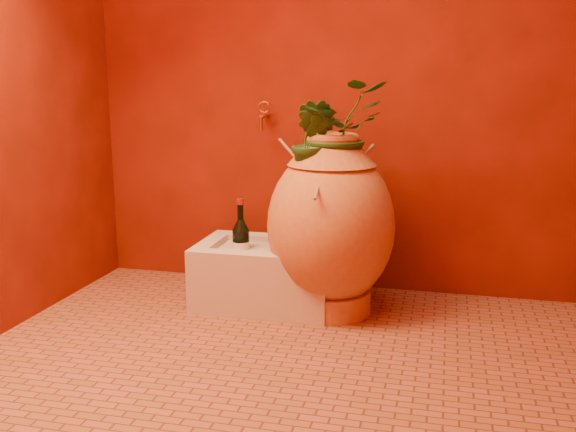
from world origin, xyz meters
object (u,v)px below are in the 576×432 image
(stone_basin, at_px, (266,276))
(wine_bottle_a, at_px, (241,245))
(wine_bottle_b, at_px, (291,254))
(wine_bottle_c, at_px, (293,252))
(amphora, at_px, (331,225))
(wall_tap, at_px, (264,115))

(stone_basin, relative_size, wine_bottle_a, 1.88)
(wine_bottle_b, xyz_separation_m, wine_bottle_c, (0.00, 0.05, -0.00))
(wine_bottle_b, height_order, wine_bottle_c, wine_bottle_b)
(stone_basin, distance_m, wine_bottle_c, 0.19)
(amphora, distance_m, wine_bottle_b, 0.23)
(amphora, xyz_separation_m, stone_basin, (-0.32, 0.02, -0.27))
(wine_bottle_a, xyz_separation_m, wine_bottle_b, (0.26, -0.06, -0.01))
(stone_basin, relative_size, wall_tap, 4.47)
(wine_bottle_a, distance_m, wine_bottle_c, 0.26)
(amphora, height_order, wine_bottle_c, amphora)
(wine_bottle_a, distance_m, wall_tap, 0.68)
(amphora, bearing_deg, stone_basin, 176.48)
(stone_basin, xyz_separation_m, wine_bottle_a, (-0.13, -0.01, 0.15))
(wine_bottle_c, xyz_separation_m, wall_tap, (-0.23, 0.33, 0.62))
(wine_bottle_a, relative_size, wine_bottle_b, 1.10)
(wine_bottle_c, bearing_deg, wall_tap, 125.81)
(wall_tap, bearing_deg, stone_basin, -72.50)
(wine_bottle_a, height_order, wine_bottle_c, wine_bottle_a)
(amphora, xyz_separation_m, wine_bottle_c, (-0.18, 0.00, -0.14))
(wine_bottle_a, distance_m, wine_bottle_b, 0.27)
(wall_tap, bearing_deg, wine_bottle_b, -57.81)
(amphora, distance_m, wine_bottle_c, 0.23)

